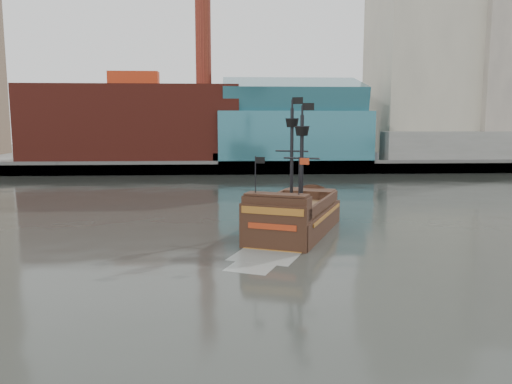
{
  "coord_description": "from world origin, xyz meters",
  "views": [
    {
      "loc": [
        -3.35,
        -31.98,
        9.85
      ],
      "look_at": [
        -0.91,
        9.7,
        4.0
      ],
      "focal_mm": 35.0,
      "sensor_mm": 36.0,
      "label": 1
    }
  ],
  "objects": [
    {
      "name": "skyline",
      "position": [
        5.21,
        84.56,
        24.55
      ],
      "size": [
        149.0,
        45.0,
        62.0
      ],
      "color": "brown",
      "rests_on": "promenade_far"
    },
    {
      "name": "promenade_far",
      "position": [
        0.0,
        92.0,
        1.0
      ],
      "size": [
        220.0,
        60.0,
        2.0
      ],
      "primitive_type": "cube",
      "color": "slate",
      "rests_on": "ground"
    },
    {
      "name": "seawall",
      "position": [
        0.0,
        62.5,
        1.3
      ],
      "size": [
        220.0,
        1.0,
        2.6
      ],
      "primitive_type": "cube",
      "color": "#4C4C49",
      "rests_on": "ground"
    },
    {
      "name": "pirate_ship",
      "position": [
        2.68,
        11.53,
        1.18
      ],
      "size": [
        11.52,
        17.98,
        12.99
      ],
      "rotation": [
        0.0,
        0.0,
        -0.4
      ],
      "color": "black",
      "rests_on": "ground"
    },
    {
      "name": "ground",
      "position": [
        0.0,
        0.0,
        0.0
      ],
      "size": [
        400.0,
        400.0,
        0.0
      ],
      "primitive_type": "plane",
      "color": "#232621",
      "rests_on": "ground"
    }
  ]
}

